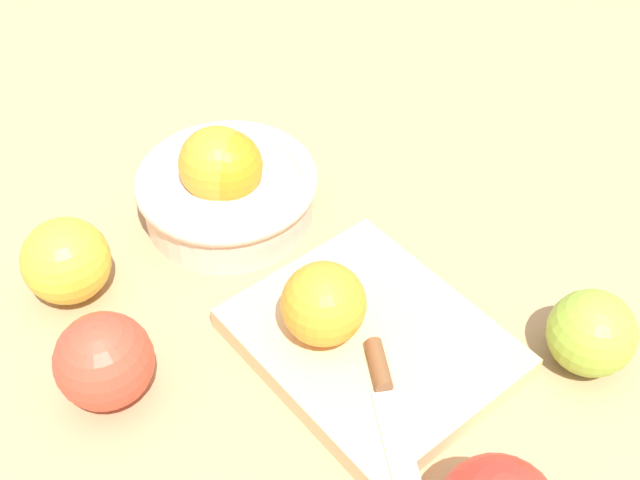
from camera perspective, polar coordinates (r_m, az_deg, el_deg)
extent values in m
plane|color=tan|center=(0.68, -5.25, -8.13)|extent=(2.40, 2.40, 0.00)
cylinder|color=beige|center=(0.78, -6.53, 3.04)|extent=(0.16, 0.16, 0.05)
torus|color=beige|center=(0.76, -6.67, 4.31)|extent=(0.17, 0.17, 0.02)
sphere|color=orange|center=(0.76, -7.31, 5.34)|extent=(0.07, 0.07, 0.07)
sphere|color=orange|center=(0.75, -6.70, 5.22)|extent=(0.07, 0.07, 0.07)
cube|color=#DBB77F|center=(0.67, 3.67, -7.27)|extent=(0.24, 0.22, 0.02)
sphere|color=orange|center=(0.64, 0.26, -4.58)|extent=(0.07, 0.07, 0.07)
cube|color=silver|center=(0.60, 5.74, -15.05)|extent=(0.09, 0.09, 0.00)
cylinder|color=brown|center=(0.64, 4.20, -8.83)|extent=(0.04, 0.04, 0.01)
sphere|color=#8EB738|center=(0.68, 18.74, -6.29)|extent=(0.07, 0.07, 0.07)
sphere|color=#D6422D|center=(0.65, -15.10, -8.31)|extent=(0.08, 0.08, 0.08)
sphere|color=gold|center=(0.73, -17.60, -1.43)|extent=(0.08, 0.08, 0.08)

